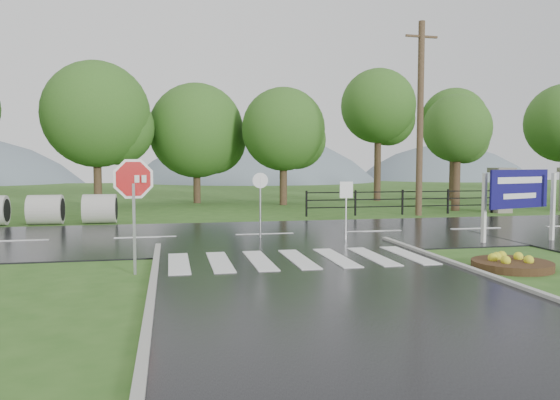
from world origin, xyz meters
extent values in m
plane|color=#305B1E|center=(0.00, 0.00, 0.00)|extent=(120.00, 120.00, 0.00)
cube|color=black|center=(0.00, 10.00, 0.00)|extent=(90.00, 8.00, 0.04)
cube|color=silver|center=(-3.00, 5.00, 0.06)|extent=(0.50, 2.80, 0.02)
cube|color=silver|center=(-2.00, 5.00, 0.06)|extent=(0.50, 2.80, 0.02)
cube|color=silver|center=(-1.00, 5.00, 0.06)|extent=(0.50, 2.80, 0.02)
cube|color=silver|center=(0.00, 5.00, 0.06)|extent=(0.50, 2.80, 0.02)
cube|color=silver|center=(1.00, 5.00, 0.06)|extent=(0.50, 2.80, 0.02)
cube|color=silver|center=(2.00, 5.00, 0.06)|extent=(0.50, 2.80, 0.02)
cube|color=silver|center=(3.00, 5.00, 0.06)|extent=(0.50, 2.80, 0.02)
cube|color=gray|center=(13.00, 16.00, 1.00)|extent=(0.80, 0.80, 2.00)
cube|color=#6B6659|center=(13.00, 16.00, 2.12)|extent=(1.00, 1.00, 0.24)
cube|color=black|center=(7.75, 16.00, 0.40)|extent=(9.50, 0.05, 0.05)
cube|color=black|center=(7.75, 16.00, 0.75)|extent=(9.50, 0.05, 0.05)
cube|color=black|center=(7.75, 16.00, 1.10)|extent=(9.50, 0.05, 0.05)
cube|color=black|center=(3.00, 16.00, 0.60)|extent=(0.08, 0.08, 1.20)
cube|color=black|center=(12.50, 16.00, 0.60)|extent=(0.08, 0.08, 1.20)
sphere|color=slate|center=(8.00, 65.00, -17.28)|extent=(48.00, 48.00, 48.00)
sphere|color=slate|center=(36.00, 65.00, -12.96)|extent=(36.00, 36.00, 36.00)
cylinder|color=#9E9B93|center=(-8.13, 15.00, 0.60)|extent=(1.30, 1.20, 1.20)
cylinder|color=#9E9B93|center=(-6.03, 15.00, 0.60)|extent=(1.30, 1.20, 1.20)
cube|color=#939399|center=(-3.98, 4.12, 1.02)|extent=(0.06, 0.06, 2.05)
cylinder|color=white|center=(-3.98, 4.13, 2.15)|extent=(1.19, 0.33, 1.23)
cylinder|color=#AE0C0C|center=(-3.98, 4.12, 2.15)|extent=(1.04, 0.30, 1.07)
cube|color=silver|center=(6.28, 6.73, 1.09)|extent=(0.14, 0.14, 2.18)
cube|color=silver|center=(8.68, 6.73, 1.09)|extent=(0.14, 0.14, 2.18)
cube|color=#110D56|center=(7.48, 6.73, 1.69)|extent=(2.51, 0.86, 1.20)
cube|color=white|center=(7.48, 6.70, 1.96)|extent=(1.98, 0.64, 0.20)
cube|color=white|center=(7.48, 6.70, 1.47)|extent=(1.46, 0.47, 0.16)
cylinder|color=#332111|center=(4.73, 3.03, 0.09)|extent=(1.85, 1.85, 0.18)
cube|color=#939399|center=(2.28, 8.07, 0.89)|extent=(0.04, 0.04, 1.79)
cube|color=white|center=(2.28, 8.05, 1.65)|extent=(0.42, 0.05, 0.52)
cylinder|color=#939399|center=(-0.30, 9.15, 1.01)|extent=(0.06, 0.06, 2.02)
cylinder|color=white|center=(-0.30, 9.13, 1.92)|extent=(0.51, 0.07, 0.51)
cylinder|color=#473523|center=(8.34, 15.50, 4.51)|extent=(0.30, 0.30, 9.03)
cube|color=brown|center=(8.34, 15.50, 8.33)|extent=(1.61, 0.18, 0.10)
cylinder|color=#3D2B1C|center=(11.36, 17.50, 1.78)|extent=(0.48, 0.48, 3.55)
sphere|color=#29571B|center=(11.36, 17.50, 4.27)|extent=(3.50, 3.50, 3.50)
camera|label=1|loc=(-3.19, -8.38, 2.53)|focal=35.00mm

